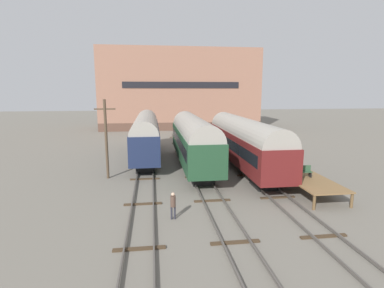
{
  "coord_description": "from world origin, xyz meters",
  "views": [
    {
      "loc": [
        -4.07,
        -22.87,
        7.74
      ],
      "look_at": [
        0.0,
        8.02,
        2.2
      ],
      "focal_mm": 28.0,
      "sensor_mm": 36.0,
      "label": 1
    }
  ],
  "objects_px": {
    "train_car_green": "(193,139)",
    "person_worker": "(173,203)",
    "train_car_maroon": "(244,140)",
    "utility_pole": "(106,138)",
    "bench": "(303,171)",
    "train_car_navy": "(146,133)"
  },
  "relations": [
    {
      "from": "bench",
      "to": "utility_pole",
      "type": "distance_m",
      "value": 16.67
    },
    {
      "from": "train_car_maroon",
      "to": "train_car_green",
      "type": "bearing_deg",
      "value": 164.91
    },
    {
      "from": "bench",
      "to": "person_worker",
      "type": "xyz_separation_m",
      "value": [
        -10.4,
        -4.01,
        -0.57
      ]
    },
    {
      "from": "train_car_green",
      "to": "person_worker",
      "type": "distance_m",
      "value": 12.99
    },
    {
      "from": "train_car_maroon",
      "to": "train_car_navy",
      "type": "relative_size",
      "value": 1.06
    },
    {
      "from": "person_worker",
      "to": "train_car_navy",
      "type": "bearing_deg",
      "value": 96.32
    },
    {
      "from": "train_car_green",
      "to": "bench",
      "type": "xyz_separation_m",
      "value": [
        7.43,
        -8.49,
        -1.36
      ]
    },
    {
      "from": "train_car_green",
      "to": "bench",
      "type": "height_order",
      "value": "train_car_green"
    },
    {
      "from": "train_car_maroon",
      "to": "bench",
      "type": "relative_size",
      "value": 12.95
    },
    {
      "from": "train_car_navy",
      "to": "person_worker",
      "type": "bearing_deg",
      "value": -83.68
    },
    {
      "from": "train_car_navy",
      "to": "train_car_green",
      "type": "bearing_deg",
      "value": -44.58
    },
    {
      "from": "train_car_navy",
      "to": "train_car_green",
      "type": "distance_m",
      "value": 6.85
    },
    {
      "from": "train_car_green",
      "to": "train_car_maroon",
      "type": "bearing_deg",
      "value": -15.09
    },
    {
      "from": "train_car_navy",
      "to": "person_worker",
      "type": "relative_size",
      "value": 10.1
    },
    {
      "from": "train_car_green",
      "to": "person_worker",
      "type": "height_order",
      "value": "train_car_green"
    },
    {
      "from": "train_car_maroon",
      "to": "person_worker",
      "type": "xyz_separation_m",
      "value": [
        -7.84,
        -11.18,
        -1.87
      ]
    },
    {
      "from": "train_car_green",
      "to": "utility_pole",
      "type": "xyz_separation_m",
      "value": [
        -8.17,
        -3.0,
        0.73
      ]
    },
    {
      "from": "train_car_green",
      "to": "bench",
      "type": "distance_m",
      "value": 11.37
    },
    {
      "from": "train_car_maroon",
      "to": "bench",
      "type": "distance_m",
      "value": 7.73
    },
    {
      "from": "train_car_navy",
      "to": "bench",
      "type": "height_order",
      "value": "train_car_navy"
    },
    {
      "from": "train_car_maroon",
      "to": "utility_pole",
      "type": "distance_m",
      "value": 13.17
    },
    {
      "from": "person_worker",
      "to": "utility_pole",
      "type": "relative_size",
      "value": 0.24
    }
  ]
}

